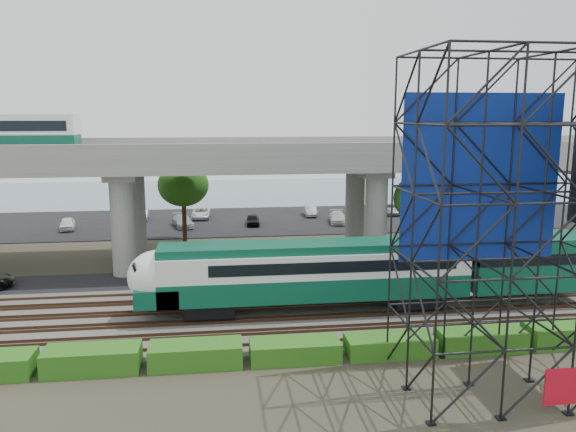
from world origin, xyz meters
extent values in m
plane|color=#474233|center=(0.00, 0.00, 0.00)|extent=(140.00, 140.00, 0.00)
cube|color=slate|center=(0.00, 2.00, 0.10)|extent=(90.00, 12.00, 0.20)
cube|color=black|center=(0.00, 10.50, 0.04)|extent=(90.00, 5.00, 0.08)
cube|color=black|center=(0.00, 34.00, 0.04)|extent=(90.00, 18.00, 0.08)
cube|color=slate|center=(0.00, 56.00, 0.01)|extent=(140.00, 40.00, 0.03)
cube|color=#472D1E|center=(0.00, -2.72, 0.28)|extent=(90.00, 0.08, 0.16)
cube|color=#472D1E|center=(0.00, -1.28, 0.28)|extent=(90.00, 0.08, 0.16)
cube|color=#472D1E|center=(0.00, -0.72, 0.28)|extent=(90.00, 0.08, 0.16)
cube|color=#472D1E|center=(0.00, 0.72, 0.28)|extent=(90.00, 0.08, 0.16)
cube|color=#472D1E|center=(0.00, 1.28, 0.28)|extent=(90.00, 0.08, 0.16)
cube|color=#472D1E|center=(0.00, 2.72, 0.28)|extent=(90.00, 0.08, 0.16)
cube|color=#472D1E|center=(0.00, 3.28, 0.28)|extent=(90.00, 0.08, 0.16)
cube|color=#472D1E|center=(0.00, 4.72, 0.28)|extent=(90.00, 0.08, 0.16)
cube|color=#472D1E|center=(0.00, 5.28, 0.28)|extent=(90.00, 0.08, 0.16)
cube|color=#472D1E|center=(0.00, 6.72, 0.28)|extent=(90.00, 0.08, 0.16)
cube|color=black|center=(-3.38, 2.00, 0.81)|extent=(3.00, 2.20, 0.90)
cube|color=black|center=(9.62, 2.00, 0.81)|extent=(3.00, 2.20, 0.90)
cube|color=#0A4934|center=(3.12, 2.00, 1.96)|extent=(19.00, 3.00, 1.40)
cube|color=silver|center=(3.12, 2.00, 3.41)|extent=(19.00, 3.00, 1.50)
cube|color=#0A4934|center=(3.12, 2.00, 4.41)|extent=(19.00, 2.60, 0.50)
cube|color=black|center=(4.12, 2.00, 3.46)|extent=(15.00, 3.06, 0.70)
ellipsoid|color=silver|center=(-6.38, 2.00, 2.86)|extent=(3.60, 3.00, 3.20)
cube|color=#0A4934|center=(-6.38, 2.00, 1.81)|extent=(2.60, 3.00, 1.10)
cube|color=black|center=(-7.48, 2.00, 3.36)|extent=(0.48, 2.00, 1.09)
cube|color=#0A4934|center=(17.12, 2.00, 2.96)|extent=(8.00, 3.00, 3.40)
cube|color=#9E9B93|center=(0.00, 16.00, 8.60)|extent=(80.00, 12.00, 1.20)
cube|color=#9E9B93|center=(0.00, 10.25, 9.75)|extent=(80.00, 0.50, 1.10)
cube|color=#9E9B93|center=(0.00, 21.75, 9.75)|extent=(80.00, 0.50, 1.10)
cylinder|color=#9E9B93|center=(-10.00, 12.50, 4.00)|extent=(1.80, 1.80, 8.00)
cylinder|color=#9E9B93|center=(-10.00, 19.50, 4.00)|extent=(1.80, 1.80, 8.00)
cube|color=#9E9B93|center=(-10.00, 16.00, 7.70)|extent=(2.40, 9.00, 0.60)
cylinder|color=#9E9B93|center=(10.00, 12.50, 4.00)|extent=(1.80, 1.80, 8.00)
cylinder|color=#9E9B93|center=(10.00, 19.50, 4.00)|extent=(1.80, 1.80, 8.00)
cube|color=#9E9B93|center=(10.00, 16.00, 7.70)|extent=(2.40, 9.00, 0.60)
cylinder|color=#9E9B93|center=(28.00, 19.50, 4.00)|extent=(1.80, 1.80, 8.00)
cube|color=#9E9B93|center=(28.00, 16.00, 7.70)|extent=(2.40, 9.00, 0.60)
cube|color=black|center=(-19.71, 16.00, 9.55)|extent=(12.00, 2.50, 0.70)
cube|color=navy|center=(10.14, -4.95, 9.30)|extent=(8.10, 0.08, 8.25)
cube|color=red|center=(11.64, -11.05, 1.30)|extent=(2.40, 0.08, 1.60)
cube|color=black|center=(10.14, -8.00, 0.04)|extent=(9.36, 6.36, 0.08)
cube|color=#265D15|center=(-9.00, -4.30, 0.60)|extent=(4.60, 1.80, 1.20)
cube|color=#265D15|center=(-4.00, -4.30, 0.58)|extent=(4.60, 1.80, 1.15)
cube|color=#265D15|center=(1.00, -4.30, 0.52)|extent=(4.60, 1.80, 1.03)
cube|color=#265D15|center=(6.00, -4.30, 0.51)|extent=(4.60, 1.80, 1.01)
cube|color=#265D15|center=(11.00, -4.30, 0.56)|extent=(4.60, 1.80, 1.12)
cube|color=#265D15|center=(16.00, -4.30, 0.60)|extent=(4.60, 1.80, 1.20)
cylinder|color=#382314|center=(14.00, 12.50, 2.40)|extent=(0.44, 0.44, 4.80)
ellipsoid|color=#265D15|center=(14.00, 12.50, 5.60)|extent=(4.94, 4.94, 4.18)
cylinder|color=#382314|center=(-6.00, 24.00, 2.40)|extent=(0.44, 0.44, 4.80)
ellipsoid|color=#265D15|center=(-6.00, 24.00, 5.60)|extent=(4.94, 4.94, 4.18)
imported|color=white|center=(-18.89, 31.00, 0.72)|extent=(2.18, 3.96, 1.27)
imported|color=gray|center=(-11.54, 36.00, 0.68)|extent=(1.43, 3.69, 1.20)
imported|color=#9EA0A5|center=(-6.59, 31.00, 0.74)|extent=(2.86, 4.84, 1.31)
imported|color=silver|center=(-4.71, 36.00, 0.71)|extent=(2.22, 4.59, 1.26)
imported|color=black|center=(1.19, 31.00, 0.67)|extent=(1.52, 3.53, 1.19)
imported|color=#989B9F|center=(8.60, 36.00, 0.71)|extent=(1.57, 3.91, 1.26)
imported|color=silver|center=(10.93, 31.00, 0.72)|extent=(2.41, 4.64, 1.28)
imported|color=#B3B5BC|center=(18.58, 36.00, 0.72)|extent=(2.37, 4.72, 1.28)
camera|label=1|loc=(-2.78, -30.99, 12.42)|focal=35.00mm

